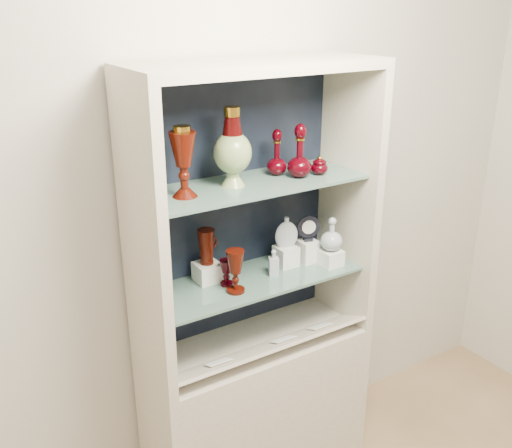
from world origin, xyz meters
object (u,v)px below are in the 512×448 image
ruby_goblet_tall (235,271)px  ruby_goblet_small (227,273)px  pedestal_lamp_left (147,168)px  cameo_medallion (308,228)px  ruby_decanter_a (277,150)px  pedestal_lamp_right (183,162)px  clear_square_bottle (274,263)px  ruby_decanter_b (300,149)px  clear_round_decanter (332,235)px  ruby_pitcher (206,247)px  cobalt_goblet (157,280)px  enamel_urn (233,147)px  flat_flask (286,231)px  lidded_bowl (319,165)px

ruby_goblet_tall → ruby_goblet_small: 0.08m
pedestal_lamp_left → cameo_medallion: pedestal_lamp_left is taller
ruby_decanter_a → ruby_goblet_small: ruby_decanter_a is taller
pedestal_lamp_right → clear_square_bottle: pedestal_lamp_right is taller
clear_square_bottle → pedestal_lamp_right: bearing=178.6°
ruby_decanter_b → clear_square_bottle: (-0.11, 0.01, -0.48)m
clear_round_decanter → pedestal_lamp_right: bearing=175.2°
ruby_pitcher → clear_square_bottle: 0.30m
ruby_pitcher → clear_square_bottle: ruby_pitcher is taller
cobalt_goblet → clear_square_bottle: 0.50m
pedestal_lamp_left → enamel_urn: (0.35, 0.02, 0.03)m
clear_round_decanter → ruby_goblet_tall: bearing=179.6°
pedestal_lamp_left → cobalt_goblet: (0.03, 0.05, -0.47)m
pedestal_lamp_right → ruby_pitcher: (0.13, 0.09, -0.40)m
ruby_decanter_b → ruby_goblet_small: (-0.33, 0.04, -0.48)m
enamel_urn → ruby_decanter_a: enamel_urn is taller
enamel_urn → flat_flask: size_ratio=2.15×
ruby_goblet_small → clear_square_bottle: clear_square_bottle is taller
flat_flask → clear_round_decanter: 0.20m
cobalt_goblet → flat_flask: bearing=-1.3°
cameo_medallion → ruby_pitcher: bearing=-167.8°
ruby_decanter_a → clear_round_decanter: bearing=-27.3°
clear_square_bottle → ruby_goblet_small: bearing=172.7°
ruby_goblet_tall → clear_round_decanter: 0.49m
ruby_goblet_small → flat_flask: size_ratio=0.79×
ruby_goblet_tall → clear_round_decanter: size_ratio=1.23×
lidded_bowl → cobalt_goblet: size_ratio=0.49×
lidded_bowl → pedestal_lamp_right: bearing=176.9°
clear_square_bottle → flat_flask: bearing=28.1°
enamel_urn → ruby_decanter_b: 0.29m
pedestal_lamp_right → ruby_decanter_b: 0.50m
cobalt_goblet → pedestal_lamp_left: bearing=-116.6°
enamel_urn → cobalt_goblet: enamel_urn is taller
cobalt_goblet → ruby_goblet_small: bearing=-8.0°
pedestal_lamp_left → clear_square_bottle: (0.53, -0.02, -0.49)m
ruby_decanter_a → ruby_decanter_b: bearing=-52.4°
clear_square_bottle → flat_flask: size_ratio=0.83×
pedestal_lamp_right → lidded_bowl: size_ratio=3.27×
ruby_decanter_b → clear_round_decanter: 0.43m
ruby_decanter_b → clear_round_decanter: ruby_decanter_b is taller
lidded_bowl → cameo_medallion: (0.00, 0.06, -0.30)m
clear_square_bottle → pedestal_lamp_left: bearing=178.4°
ruby_decanter_b → ruby_goblet_small: ruby_decanter_b is taller
lidded_bowl → ruby_goblet_tall: (-0.42, -0.02, -0.37)m
ruby_decanter_b → ruby_pitcher: size_ratio=1.56×
pedestal_lamp_right → ruby_goblet_tall: bearing=-16.4°
cobalt_goblet → ruby_goblet_tall: size_ratio=0.91×
ruby_goblet_tall → ruby_pitcher: ruby_pitcher is taller
enamel_urn → flat_flask: (0.27, 0.02, -0.41)m
cobalt_goblet → ruby_decanter_a: bearing=-0.2°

